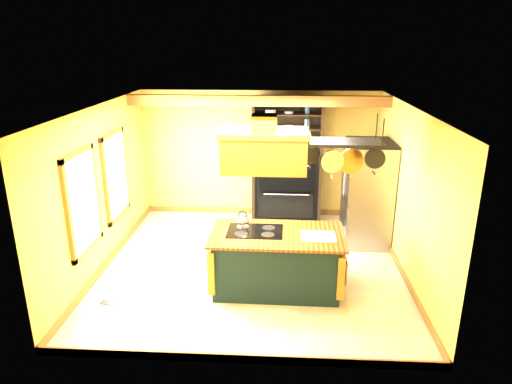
# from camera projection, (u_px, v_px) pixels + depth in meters

# --- Properties ---
(floor) EXTENTS (5.00, 5.00, 0.00)m
(floor) POSITION_uv_depth(u_px,v_px,m) (252.00, 266.00, 7.83)
(floor) COLOR beige
(floor) RESTS_ON ground
(ceiling) EXTENTS (5.00, 5.00, 0.00)m
(ceiling) POSITION_uv_depth(u_px,v_px,m) (252.00, 108.00, 6.97)
(ceiling) COLOR white
(ceiling) RESTS_ON wall_back
(wall_back) EXTENTS (5.00, 0.02, 2.70)m
(wall_back) POSITION_uv_depth(u_px,v_px,m) (260.00, 154.00, 9.77)
(wall_back) COLOR #DEB051
(wall_back) RESTS_ON floor
(wall_front) EXTENTS (5.00, 0.02, 2.70)m
(wall_front) POSITION_uv_depth(u_px,v_px,m) (237.00, 262.00, 5.04)
(wall_front) COLOR #DEB051
(wall_front) RESTS_ON floor
(wall_left) EXTENTS (0.02, 5.00, 2.70)m
(wall_left) POSITION_uv_depth(u_px,v_px,m) (102.00, 188.00, 7.54)
(wall_left) COLOR #DEB051
(wall_left) RESTS_ON floor
(wall_right) EXTENTS (0.02, 5.00, 2.70)m
(wall_right) POSITION_uv_depth(u_px,v_px,m) (408.00, 194.00, 7.27)
(wall_right) COLOR #DEB051
(wall_right) RESTS_ON floor
(ceiling_beam) EXTENTS (5.00, 0.15, 0.20)m
(ceiling_beam) POSITION_uv_depth(u_px,v_px,m) (258.00, 101.00, 8.62)
(ceiling_beam) COLOR #98572F
(ceiling_beam) RESTS_ON ceiling
(window_near) EXTENTS (0.06, 1.06, 1.56)m
(window_near) POSITION_uv_depth(u_px,v_px,m) (83.00, 202.00, 6.76)
(window_near) COLOR #98572F
(window_near) RESTS_ON wall_left
(window_far) EXTENTS (0.06, 1.06, 1.56)m
(window_far) POSITION_uv_depth(u_px,v_px,m) (116.00, 175.00, 8.09)
(window_far) COLOR #98572F
(window_far) RESTS_ON wall_left
(kitchen_island) EXTENTS (2.03, 1.15, 1.11)m
(kitchen_island) POSITION_uv_depth(u_px,v_px,m) (276.00, 260.00, 6.99)
(kitchen_island) COLOR black
(kitchen_island) RESTS_ON floor
(range_hood) EXTENTS (1.27, 0.72, 0.80)m
(range_hood) POSITION_uv_depth(u_px,v_px,m) (264.00, 148.00, 6.45)
(range_hood) COLOR #C28030
(range_hood) RESTS_ON ceiling
(pot_rack) EXTENTS (1.16, 0.55, 0.86)m
(pot_rack) POSITION_uv_depth(u_px,v_px,m) (343.00, 149.00, 6.39)
(pot_rack) COLOR black
(pot_rack) RESTS_ON ceiling
(refrigerator) EXTENTS (0.83, 0.98, 1.91)m
(refrigerator) POSITION_uv_depth(u_px,v_px,m) (367.00, 195.00, 8.49)
(refrigerator) COLOR gray
(refrigerator) RESTS_ON floor
(hutch) EXTENTS (1.42, 0.64, 2.52)m
(hutch) POSITION_uv_depth(u_px,v_px,m) (286.00, 176.00, 9.60)
(hutch) COLOR black
(hutch) RESTS_ON floor
(floor_register) EXTENTS (0.30, 0.18, 0.01)m
(floor_register) POSITION_uv_depth(u_px,v_px,m) (109.00, 303.00, 6.71)
(floor_register) COLOR black
(floor_register) RESTS_ON floor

